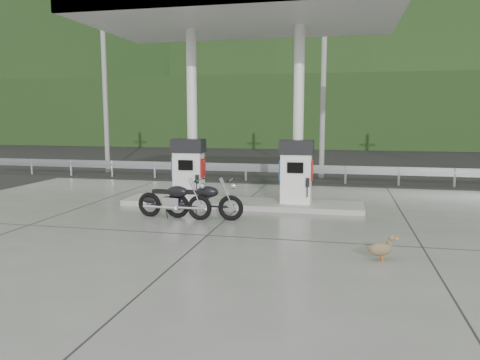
% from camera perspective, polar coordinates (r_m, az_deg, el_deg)
% --- Properties ---
extents(ground, '(160.00, 160.00, 0.00)m').
position_cam_1_polar(ground, '(11.37, -2.57, -5.62)').
color(ground, black).
rests_on(ground, ground).
extents(forecourt_apron, '(18.00, 14.00, 0.02)m').
position_cam_1_polar(forecourt_apron, '(11.37, -2.58, -5.57)').
color(forecourt_apron, slate).
rests_on(forecourt_apron, ground).
extents(pump_island, '(7.00, 1.40, 0.15)m').
position_cam_1_polar(pump_island, '(13.73, 0.13, -2.88)').
color(pump_island, gray).
rests_on(pump_island, forecourt_apron).
extents(gas_pump_left, '(0.95, 0.55, 1.80)m').
position_cam_1_polar(gas_pump_left, '(14.01, -6.28, 1.32)').
color(gas_pump_left, white).
rests_on(gas_pump_left, pump_island).
extents(gas_pump_right, '(0.95, 0.55, 1.80)m').
position_cam_1_polar(gas_pump_right, '(13.34, 6.86, 0.99)').
color(gas_pump_right, white).
rests_on(gas_pump_right, pump_island).
extents(canopy_column_left, '(0.30, 0.30, 5.00)m').
position_cam_1_polar(canopy_column_left, '(14.30, -5.86, 7.88)').
color(canopy_column_left, white).
rests_on(canopy_column_left, pump_island).
extents(canopy_column_right, '(0.30, 0.30, 5.00)m').
position_cam_1_polar(canopy_column_right, '(13.64, 7.14, 7.87)').
color(canopy_column_right, white).
rests_on(canopy_column_right, pump_island).
extents(canopy_roof, '(8.50, 5.00, 0.40)m').
position_cam_1_polar(canopy_roof, '(13.77, 0.13, 19.24)').
color(canopy_roof, silver).
rests_on(canopy_roof, canopy_column_left).
extents(guardrail, '(26.00, 0.16, 1.42)m').
position_cam_1_polar(guardrail, '(19.00, 3.67, 1.94)').
color(guardrail, '#989A9F').
rests_on(guardrail, ground).
extents(road, '(60.00, 7.00, 0.01)m').
position_cam_1_polar(road, '(22.52, 5.02, 1.03)').
color(road, black).
rests_on(road, ground).
extents(utility_pole_a, '(0.22, 0.22, 8.00)m').
position_cam_1_polar(utility_pole_a, '(22.97, -16.15, 10.88)').
color(utility_pole_a, gray).
rests_on(utility_pole_a, ground).
extents(utility_pole_b, '(0.22, 0.22, 8.00)m').
position_cam_1_polar(utility_pole_b, '(20.25, 10.13, 11.52)').
color(utility_pole_b, gray).
rests_on(utility_pole_b, ground).
extents(tree_band, '(80.00, 6.00, 6.00)m').
position_cam_1_polar(tree_band, '(40.79, 8.48, 8.20)').
color(tree_band, black).
rests_on(tree_band, ground).
extents(forested_hills, '(100.00, 40.00, 140.00)m').
position_cam_1_polar(forested_hills, '(70.79, 10.15, 5.51)').
color(forested_hills, black).
rests_on(forested_hills, ground).
extents(motorcycle_left, '(1.97, 0.78, 0.91)m').
position_cam_1_polar(motorcycle_left, '(12.17, -8.04, -2.51)').
color(motorcycle_left, black).
rests_on(motorcycle_left, forecourt_apron).
extents(motorcycle_right, '(1.95, 0.64, 0.92)m').
position_cam_1_polar(motorcycle_right, '(11.98, -4.46, -2.60)').
color(motorcycle_right, black).
rests_on(motorcycle_right, forecourt_apron).
extents(duck, '(0.57, 0.37, 0.40)m').
position_cam_1_polar(duck, '(8.99, 16.75, -8.13)').
color(duck, brown).
rests_on(duck, forecourt_apron).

